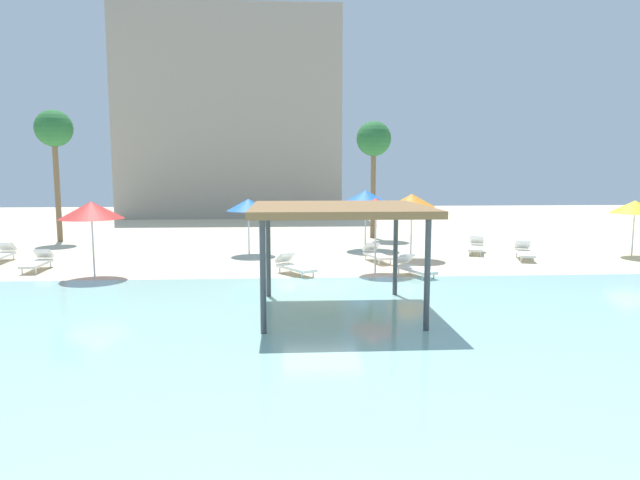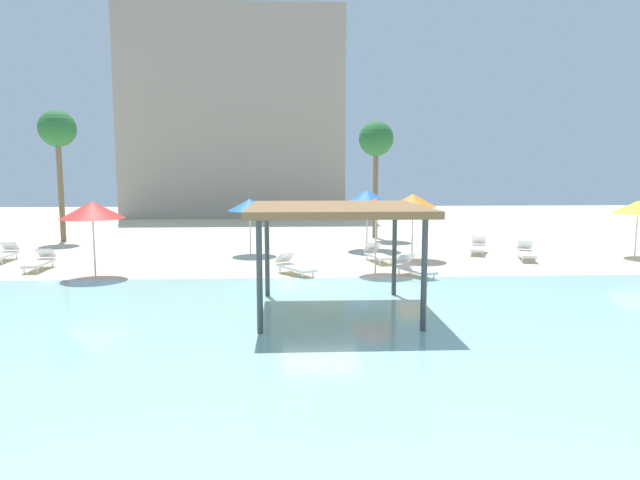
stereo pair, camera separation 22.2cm
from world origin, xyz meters
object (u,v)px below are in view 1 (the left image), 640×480
(lounge_chair_3, at_px, (38,261))
(lounge_chair_4, at_px, (293,266))
(shade_pavilion, at_px, (338,212))
(beach_umbrella_orange_6, at_px, (412,200))
(beach_umbrella_yellow_1, at_px, (635,207))
(palm_tree_1, at_px, (54,132))
(beach_umbrella_red_5, at_px, (91,210))
(lounge_chair_5, at_px, (413,267))
(lounge_chair_2, at_px, (524,252))
(lounge_chair_1, at_px, (2,254))
(beach_umbrella_blue_3, at_px, (248,205))
(beach_umbrella_red_2, at_px, (376,206))
(lounge_chair_0, at_px, (476,246))
(lounge_chair_6, at_px, (376,254))
(palm_tree_0, at_px, (374,142))
(beach_umbrella_blue_0, at_px, (366,197))

(lounge_chair_3, relative_size, lounge_chair_4, 1.00)
(shade_pavilion, relative_size, beach_umbrella_orange_6, 1.62)
(beach_umbrella_yellow_1, height_order, palm_tree_1, palm_tree_1)
(beach_umbrella_red_5, xyz_separation_m, palm_tree_1, (-5.22, 10.30, 3.33))
(beach_umbrella_orange_6, xyz_separation_m, lounge_chair_5, (-0.78, -3.84, -2.16))
(lounge_chair_2, bearing_deg, lounge_chair_4, -58.35)
(lounge_chair_1, height_order, lounge_chair_5, same)
(beach_umbrella_blue_3, xyz_separation_m, beach_umbrella_red_5, (-5.07, -5.08, 0.16))
(beach_umbrella_red_2, distance_m, lounge_chair_0, 7.40)
(beach_umbrella_blue_3, xyz_separation_m, lounge_chair_5, (6.18, -5.47, -1.89))
(lounge_chair_3, bearing_deg, lounge_chair_5, 78.95)
(lounge_chair_6, bearing_deg, lounge_chair_0, 98.73)
(beach_umbrella_orange_6, bearing_deg, shade_pavilion, -114.09)
(lounge_chair_1, distance_m, lounge_chair_2, 21.83)
(palm_tree_0, bearing_deg, beach_umbrella_blue_3, -138.26)
(beach_umbrella_yellow_1, distance_m, lounge_chair_4, 15.31)
(lounge_chair_2, bearing_deg, lounge_chair_5, -42.86)
(palm_tree_0, bearing_deg, beach_umbrella_red_5, -136.75)
(shade_pavilion, relative_size, lounge_chair_6, 2.26)
(lounge_chair_4, relative_size, lounge_chair_5, 0.97)
(beach_umbrella_red_2, distance_m, palm_tree_1, 18.53)
(beach_umbrella_red_5, bearing_deg, shade_pavilion, -33.21)
(beach_umbrella_blue_0, bearing_deg, beach_umbrella_yellow_1, -13.80)
(beach_umbrella_orange_6, relative_size, lounge_chair_2, 1.39)
(palm_tree_1, bearing_deg, beach_umbrella_red_2, -33.56)
(beach_umbrella_red_2, distance_m, lounge_chair_6, 3.44)
(beach_umbrella_red_5, xyz_separation_m, lounge_chair_6, (10.44, 2.85, -2.05))
(beach_umbrella_red_2, bearing_deg, lounge_chair_4, -179.43)
(beach_umbrella_blue_3, relative_size, beach_umbrella_orange_6, 0.90)
(beach_umbrella_blue_0, bearing_deg, lounge_chair_6, -90.50)
(shade_pavilion, height_order, beach_umbrella_blue_0, shade_pavilion)
(beach_umbrella_blue_0, relative_size, lounge_chair_0, 1.42)
(beach_umbrella_yellow_1, distance_m, lounge_chair_2, 5.37)
(shade_pavilion, xyz_separation_m, lounge_chair_6, (2.33, 8.15, -2.36))
(shade_pavilion, bearing_deg, lounge_chair_3, 146.95)
(beach_umbrella_red_2, height_order, lounge_chair_3, beach_umbrella_red_2)
(beach_umbrella_red_5, bearing_deg, beach_umbrella_blue_3, 45.06)
(lounge_chair_6, bearing_deg, beach_umbrella_orange_6, 97.50)
(lounge_chair_5, bearing_deg, lounge_chair_2, 99.78)
(shade_pavilion, distance_m, palm_tree_1, 20.75)
(beach_umbrella_red_5, relative_size, palm_tree_1, 0.39)
(beach_umbrella_blue_3, height_order, lounge_chair_5, beach_umbrella_blue_3)
(beach_umbrella_red_2, height_order, beach_umbrella_red_5, beach_umbrella_red_2)
(palm_tree_1, bearing_deg, beach_umbrella_yellow_1, -14.09)
(shade_pavilion, bearing_deg, lounge_chair_5, 57.46)
(beach_umbrella_blue_0, height_order, beach_umbrella_red_2, beach_umbrella_blue_0)
(palm_tree_0, bearing_deg, beach_umbrella_yellow_1, -35.46)
(lounge_chair_4, bearing_deg, beach_umbrella_blue_3, 168.44)
(beach_umbrella_red_2, xyz_separation_m, lounge_chair_0, (5.35, 4.63, -2.16))
(lounge_chair_5, relative_size, palm_tree_1, 0.29)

